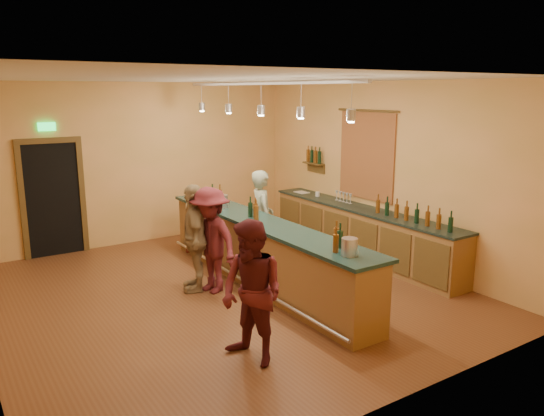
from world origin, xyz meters
TOP-DOWN VIEW (x-y plane):
  - floor at (0.00, 0.00)m, footprint 7.00×7.00m
  - ceiling at (0.00, 0.00)m, footprint 6.50×7.00m
  - wall_back at (0.00, 3.50)m, footprint 6.50×0.02m
  - wall_front at (0.00, -3.50)m, footprint 6.50×0.02m
  - wall_right at (3.25, 0.00)m, footprint 0.02×7.00m
  - doorway at (-1.70, 3.47)m, footprint 1.15×0.09m
  - tapestry at (3.23, 0.40)m, footprint 0.03×1.40m
  - bottle_shelf at (3.17, 1.90)m, footprint 0.17×0.55m
  - back_counter at (2.97, 0.18)m, footprint 0.60×4.55m
  - tasting_bar at (0.68, -0.00)m, footprint 0.74×5.10m
  - pendant_track at (0.68, -0.00)m, footprint 0.11×4.60m
  - bartender at (1.23, 0.86)m, footprint 0.56×0.71m
  - customer_a at (-0.72, -2.03)m, footprint 0.80×0.93m
  - customer_b at (-0.29, 0.38)m, footprint 0.76×1.06m
  - customer_c at (-0.12, 0.18)m, footprint 0.84×1.17m
  - bar_stool at (1.24, 1.83)m, footprint 0.35×0.35m

SIDE VIEW (x-z plane):
  - floor at x=0.00m, z-range 0.00..0.00m
  - back_counter at x=2.97m, z-range -0.15..1.12m
  - bar_stool at x=1.24m, z-range 0.22..0.94m
  - tasting_bar at x=0.68m, z-range -0.08..1.30m
  - customer_c at x=-0.12m, z-range 0.00..1.63m
  - customer_a at x=-0.72m, z-range 0.00..1.66m
  - customer_b at x=-0.29m, z-range 0.00..1.67m
  - bartender at x=1.23m, z-range 0.00..1.69m
  - doorway at x=-1.70m, z-range -0.11..2.36m
  - wall_back at x=0.00m, z-range 0.00..3.20m
  - wall_front at x=0.00m, z-range 0.00..3.20m
  - wall_right at x=3.25m, z-range 0.00..3.20m
  - bottle_shelf at x=3.17m, z-range 1.39..1.94m
  - tapestry at x=3.23m, z-range 1.05..2.65m
  - pendant_track at x=0.68m, z-range 2.73..3.24m
  - ceiling at x=0.00m, z-range 3.19..3.21m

